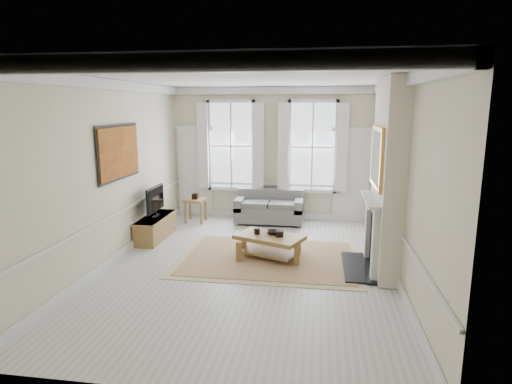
% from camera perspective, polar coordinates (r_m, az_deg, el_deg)
% --- Properties ---
extents(floor, '(7.20, 7.20, 0.00)m').
position_cam_1_polar(floor, '(8.03, -0.98, -9.90)').
color(floor, '#B7B5AD').
rests_on(floor, ground).
extents(ceiling, '(7.20, 7.20, 0.00)m').
position_cam_1_polar(ceiling, '(7.50, -1.07, 15.08)').
color(ceiling, white).
rests_on(ceiling, back_wall).
extents(back_wall, '(5.20, 0.00, 5.20)m').
position_cam_1_polar(back_wall, '(11.12, 2.07, 5.09)').
color(back_wall, beige).
rests_on(back_wall, floor).
extents(left_wall, '(0.00, 7.20, 7.20)m').
position_cam_1_polar(left_wall, '(8.41, -18.79, 2.46)').
color(left_wall, beige).
rests_on(left_wall, floor).
extents(right_wall, '(0.00, 7.20, 7.20)m').
position_cam_1_polar(right_wall, '(7.60, 18.69, 1.57)').
color(right_wall, beige).
rests_on(right_wall, floor).
extents(window_left, '(1.26, 0.20, 2.20)m').
position_cam_1_polar(window_left, '(11.22, -3.32, 6.16)').
color(window_left, '#B2BCC6').
rests_on(window_left, back_wall).
extents(window_right, '(1.26, 0.20, 2.20)m').
position_cam_1_polar(window_right, '(10.98, 7.53, 5.97)').
color(window_right, '#B2BCC6').
rests_on(window_right, back_wall).
extents(door_left, '(0.90, 0.08, 2.30)m').
position_cam_1_polar(door_left, '(11.56, -8.13, 2.48)').
color(door_left, silver).
rests_on(door_left, floor).
extents(door_right, '(0.90, 0.08, 2.30)m').
position_cam_1_polar(door_right, '(11.11, 12.59, 1.96)').
color(door_right, silver).
rests_on(door_right, floor).
extents(painting, '(0.05, 1.66, 1.06)m').
position_cam_1_polar(painting, '(8.62, -17.79, 5.07)').
color(painting, '#B66A1F').
rests_on(painting, left_wall).
extents(chimney_breast, '(0.35, 1.70, 3.38)m').
position_cam_1_polar(chimney_breast, '(7.77, 17.17, 1.86)').
color(chimney_breast, beige).
rests_on(chimney_breast, floor).
extents(hearth, '(0.55, 1.50, 0.05)m').
position_cam_1_polar(hearth, '(8.15, 13.48, -9.73)').
color(hearth, black).
rests_on(hearth, floor).
extents(fireplace, '(0.21, 1.45, 1.33)m').
position_cam_1_polar(fireplace, '(7.95, 15.15, -4.98)').
color(fireplace, silver).
rests_on(fireplace, floor).
extents(mirror, '(0.06, 1.26, 1.06)m').
position_cam_1_polar(mirror, '(7.69, 15.74, 4.49)').
color(mirror, gold).
rests_on(mirror, chimney_breast).
extents(sofa, '(1.69, 0.82, 0.82)m').
position_cam_1_polar(sofa, '(10.87, 1.82, -2.29)').
color(sofa, slate).
rests_on(sofa, floor).
extents(side_table, '(0.56, 0.56, 0.60)m').
position_cam_1_polar(side_table, '(10.99, -8.09, -1.49)').
color(side_table, olive).
rests_on(side_table, floor).
extents(rug, '(3.50, 2.60, 0.02)m').
position_cam_1_polar(rug, '(8.43, 1.79, -8.77)').
color(rug, '#A58255').
rests_on(rug, floor).
extents(coffee_table, '(1.44, 1.16, 0.47)m').
position_cam_1_polar(coffee_table, '(8.31, 1.81, -6.32)').
color(coffee_table, olive).
rests_on(coffee_table, rug).
extents(ceramic_pot_a, '(0.12, 0.12, 0.12)m').
position_cam_1_polar(ceramic_pot_a, '(8.35, 0.14, -5.24)').
color(ceramic_pot_a, black).
rests_on(ceramic_pot_a, coffee_table).
extents(ceramic_pot_b, '(0.16, 0.16, 0.11)m').
position_cam_1_polar(ceramic_pot_b, '(8.20, 3.17, -5.57)').
color(ceramic_pot_b, black).
rests_on(ceramic_pot_b, coffee_table).
extents(bowl, '(0.27, 0.27, 0.06)m').
position_cam_1_polar(bowl, '(8.37, 2.23, -5.39)').
color(bowl, black).
rests_on(bowl, coffee_table).
extents(tv_stand, '(0.46, 1.42, 0.51)m').
position_cam_1_polar(tv_stand, '(9.83, -13.24, -4.64)').
color(tv_stand, olive).
rests_on(tv_stand, floor).
extents(tv, '(0.08, 0.90, 0.68)m').
position_cam_1_polar(tv, '(9.67, -13.28, -0.95)').
color(tv, black).
rests_on(tv, tv_stand).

